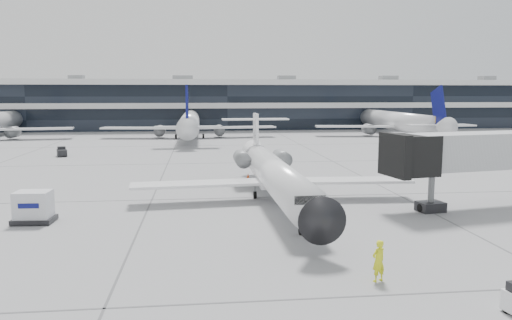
{
  "coord_description": "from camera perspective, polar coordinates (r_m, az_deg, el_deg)",
  "views": [
    {
      "loc": [
        -6.18,
        -39.08,
        8.39
      ],
      "look_at": [
        -1.38,
        3.23,
        2.6
      ],
      "focal_mm": 35.0,
      "sensor_mm": 36.0,
      "label": 1
    }
  ],
  "objects": [
    {
      "name": "bg_jet_center",
      "position": [
        94.47,
        -7.56,
        2.58
      ],
      "size": [
        32.0,
        40.0,
        9.6
      ],
      "primitive_type": null,
      "color": "silver",
      "rests_on": "ground"
    },
    {
      "name": "cargo_uld",
      "position": [
        35.41,
        -24.07,
        -4.95
      ],
      "size": [
        2.57,
        1.96,
        2.03
      ],
      "rotation": [
        0.0,
        0.0,
        -0.05
      ],
      "color": "black",
      "rests_on": "ground"
    },
    {
      "name": "terminal",
      "position": [
        121.28,
        -3.57,
        6.13
      ],
      "size": [
        170.0,
        22.0,
        10.0
      ],
      "primitive_type": "cube",
      "color": "black",
      "rests_on": "ground"
    },
    {
      "name": "far_tug",
      "position": [
        70.67,
        -21.31,
        0.85
      ],
      "size": [
        1.75,
        2.25,
        1.26
      ],
      "rotation": [
        0.0,
        0.0,
        0.33
      ],
      "color": "black",
      "rests_on": "ground"
    },
    {
      "name": "jet_bridge",
      "position": [
        41.09,
        26.87,
        0.99
      ],
      "size": [
        17.73,
        6.21,
        5.7
      ],
      "rotation": [
        0.0,
        0.0,
        0.17
      ],
      "color": "silver",
      "rests_on": "ground"
    },
    {
      "name": "bg_jet_right",
      "position": [
        101.88,
        15.58,
        2.74
      ],
      "size": [
        32.0,
        40.0,
        9.6
      ],
      "primitive_type": null,
      "color": "silver",
      "rests_on": "ground"
    },
    {
      "name": "traffic_cone",
      "position": [
        48.37,
        -0.91,
        -1.91
      ],
      "size": [
        0.49,
        0.49,
        0.6
      ],
      "rotation": [
        0.0,
        0.0,
        -0.23
      ],
      "color": "#DC3D0B",
      "rests_on": "ground"
    },
    {
      "name": "ramp_worker",
      "position": [
        23.27,
        13.82,
        -11.12
      ],
      "size": [
        0.82,
        0.7,
        1.91
      ],
      "primitive_type": "imported",
      "rotation": [
        0.0,
        0.0,
        3.57
      ],
      "color": "yellow",
      "rests_on": "ground"
    },
    {
      "name": "regional_jet",
      "position": [
        38.61,
        2.1,
        -1.54
      ],
      "size": [
        22.04,
        27.41,
        6.34
      ],
      "rotation": [
        0.0,
        0.0,
        0.02
      ],
      "color": "white",
      "rests_on": "ground"
    },
    {
      "name": "ground",
      "position": [
        40.45,
        2.46,
        -4.24
      ],
      "size": [
        220.0,
        220.0,
        0.0
      ],
      "primitive_type": "plane",
      "color": "gray",
      "rests_on": "ground"
    }
  ]
}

